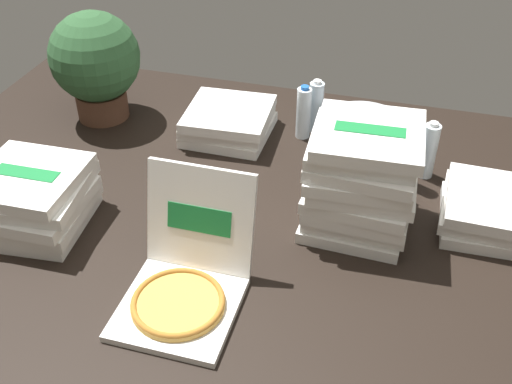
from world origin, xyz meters
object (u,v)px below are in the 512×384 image
pizza_stack_right_mid (362,178)px  water_bottle_3 (413,160)px  ice_bucket (362,134)px  water_bottle_4 (316,107)px  open_pizza_box (185,279)px  potted_plant (95,61)px  pizza_stack_center_near (34,200)px  water_bottle_1 (357,163)px  water_bottle_0 (304,113)px  water_bottle_2 (429,151)px  pizza_stack_center_far (229,121)px  pizza_stack_left_mid (494,211)px

pizza_stack_right_mid → water_bottle_3: bearing=61.1°
ice_bucket → water_bottle_4: water_bottle_4 is taller
open_pizza_box → potted_plant: size_ratio=0.92×
pizza_stack_center_near → water_bottle_1: (1.11, 0.56, 0.01)m
pizza_stack_right_mid → pizza_stack_center_near: 1.20m
ice_bucket → water_bottle_0: bearing=176.2°
pizza_stack_right_mid → water_bottle_2: pizza_stack_right_mid is taller
open_pizza_box → ice_bucket: size_ratio=1.32×
pizza_stack_right_mid → pizza_stack_center_near: pizza_stack_right_mid is taller
ice_bucket → pizza_stack_right_mid: bearing=-83.5°
pizza_stack_center_near → ice_bucket: bearing=38.7°
open_pizza_box → pizza_stack_right_mid: pizza_stack_right_mid is taller
potted_plant → water_bottle_3: bearing=-6.7°
pizza_stack_center_far → pizza_stack_right_mid: bearing=-35.8°
pizza_stack_center_far → ice_bucket: size_ratio=1.13×
pizza_stack_right_mid → water_bottle_1: bearing=101.3°
water_bottle_1 → water_bottle_3: size_ratio=1.00×
pizza_stack_center_far → water_bottle_0: size_ratio=1.59×
water_bottle_1 → water_bottle_0: bearing=130.8°
open_pizza_box → pizza_stack_center_far: bearing=100.1°
water_bottle_0 → water_bottle_4: 0.08m
water_bottle_2 → pizza_stack_center_near: bearing=-152.2°
pizza_stack_left_mid → water_bottle_3: size_ratio=1.55×
water_bottle_0 → water_bottle_1: 0.44m
water_bottle_2 → water_bottle_4: same height
open_pizza_box → water_bottle_4: bearing=80.6°
pizza_stack_center_far → pizza_stack_center_near: 0.95m
ice_bucket → potted_plant: size_ratio=0.69×
pizza_stack_left_mid → water_bottle_1: (-0.53, 0.10, 0.05)m
pizza_stack_center_near → ice_bucket: pizza_stack_center_near is taller
ice_bucket → water_bottle_0: size_ratio=1.40×
pizza_stack_center_far → potted_plant: 0.67m
pizza_stack_left_mid → ice_bucket: bearing=142.9°
water_bottle_0 → open_pizza_box: bearing=-97.9°
ice_bucket → potted_plant: (-1.24, -0.06, 0.22)m
pizza_stack_center_far → water_bottle_2: water_bottle_2 is taller
potted_plant → water_bottle_1: bearing=-11.4°
open_pizza_box → pizza_stack_center_far: (-0.18, 1.01, -0.01)m
pizza_stack_center_near → water_bottle_1: 1.24m
pizza_stack_center_far → water_bottle_2: bearing=-5.7°
water_bottle_3 → open_pizza_box: bearing=-127.8°
pizza_stack_left_mid → potted_plant: size_ratio=0.76×
water_bottle_3 → pizza_stack_right_mid: bearing=-118.9°
water_bottle_3 → potted_plant: (-1.47, 0.17, 0.16)m
pizza_stack_left_mid → pizza_stack_center_far: bearing=162.8°
water_bottle_1 → pizza_stack_center_near: bearing=-153.3°
open_pizza_box → water_bottle_2: open_pizza_box is taller
pizza_stack_left_mid → pizza_stack_right_mid: 0.52m
pizza_stack_center_near → water_bottle_4: water_bottle_4 is taller
pizza_stack_center_far → ice_bucket: bearing=5.6°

